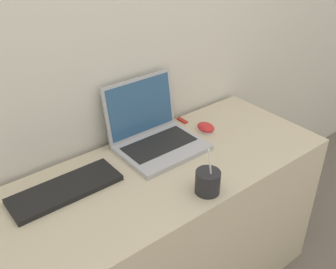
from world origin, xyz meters
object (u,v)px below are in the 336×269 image
(drink_cup, at_px, (208,181))
(usb_stick, at_px, (182,120))
(external_keyboard, at_px, (66,189))
(computer_mouse, at_px, (206,128))
(laptop, at_px, (154,133))

(drink_cup, distance_m, usb_stick, 0.52)
(external_keyboard, bearing_deg, usb_stick, 11.51)
(drink_cup, xyz_separation_m, computer_mouse, (0.29, 0.32, -0.03))
(drink_cup, distance_m, computer_mouse, 0.43)
(external_keyboard, relative_size, usb_stick, 6.57)
(laptop, xyz_separation_m, external_keyboard, (-0.43, -0.05, -0.05))
(laptop, distance_m, usb_stick, 0.24)
(external_keyboard, distance_m, usb_stick, 0.67)
(laptop, bearing_deg, computer_mouse, -10.70)
(laptop, bearing_deg, usb_stick, 20.24)
(laptop, xyz_separation_m, usb_stick, (0.22, 0.08, -0.05))
(external_keyboard, bearing_deg, laptop, 6.73)
(laptop, relative_size, external_keyboard, 0.86)
(external_keyboard, bearing_deg, computer_mouse, 0.29)
(laptop, bearing_deg, external_keyboard, -173.27)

